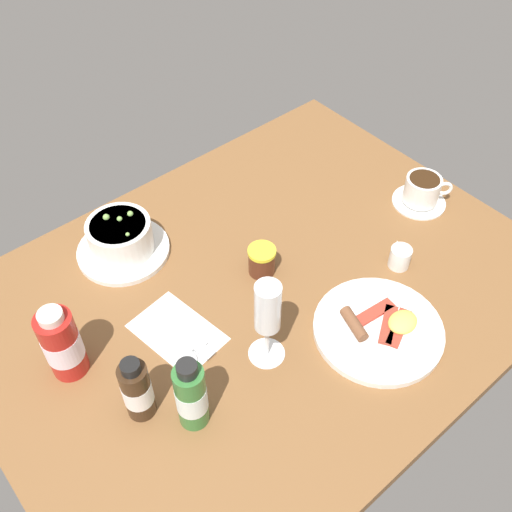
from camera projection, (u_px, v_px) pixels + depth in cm
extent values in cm
cube|color=brown|center=(262.00, 294.00, 119.24)|extent=(110.00, 84.00, 3.00)
cylinder|color=white|center=(124.00, 250.00, 124.51)|extent=(19.18, 19.18, 1.20)
cylinder|color=white|center=(120.00, 236.00, 121.47)|extent=(13.14, 13.14, 7.04)
cylinder|color=beige|center=(118.00, 227.00, 119.47)|extent=(11.30, 11.30, 1.60)
sphere|color=#7BAC52|center=(130.00, 214.00, 120.73)|extent=(1.25, 1.25, 1.25)
sphere|color=#7BAC52|center=(120.00, 219.00, 119.73)|extent=(1.12, 1.12, 1.12)
sphere|color=#7BAC52|center=(128.00, 234.00, 116.78)|extent=(0.83, 0.83, 0.83)
sphere|color=#7BAC52|center=(106.00, 217.00, 120.05)|extent=(1.39, 1.39, 1.39)
cube|color=white|center=(177.00, 332.00, 110.96)|extent=(13.45, 18.35, 0.30)
cube|color=silver|center=(179.00, 324.00, 111.71)|extent=(3.16, 14.03, 0.50)
cube|color=silver|center=(204.00, 351.00, 107.69)|extent=(2.69, 3.87, 0.40)
cube|color=silver|center=(167.00, 332.00, 110.49)|extent=(2.82, 13.01, 0.50)
ellipsoid|color=silver|center=(189.00, 356.00, 106.84)|extent=(2.40, 4.00, 0.60)
cylinder|color=white|center=(419.00, 201.00, 135.06)|extent=(12.01, 12.01, 0.90)
cylinder|color=white|center=(422.00, 189.00, 132.49)|extent=(7.89, 7.89, 6.07)
cylinder|color=#341F0E|center=(424.00, 181.00, 130.62)|extent=(6.71, 6.71, 1.00)
torus|color=white|center=(445.00, 188.00, 132.23)|extent=(3.25, 2.96, 3.60)
cylinder|color=white|center=(400.00, 257.00, 120.79)|extent=(4.32, 4.32, 4.67)
cone|color=white|center=(397.00, 245.00, 120.75)|extent=(2.25, 2.56, 2.27)
cylinder|color=white|center=(267.00, 353.00, 107.80)|extent=(6.67, 6.67, 0.40)
cylinder|color=white|center=(267.00, 339.00, 104.60)|extent=(0.80, 0.80, 8.28)
cylinder|color=white|center=(268.00, 307.00, 97.82)|extent=(4.55, 4.55, 10.15)
cylinder|color=#F7EBBE|center=(268.00, 313.00, 98.94)|extent=(3.73, 3.73, 6.09)
cylinder|color=#4F2617|center=(262.00, 262.00, 119.46)|extent=(5.42, 5.42, 5.39)
cylinder|color=yellow|center=(262.00, 251.00, 117.18)|extent=(5.69, 5.69, 0.80)
cylinder|color=#337233|center=(191.00, 396.00, 94.30)|extent=(5.03, 5.03, 13.95)
cylinder|color=white|center=(191.00, 397.00, 94.50)|extent=(5.13, 5.13, 5.30)
cylinder|color=black|center=(187.00, 369.00, 88.38)|extent=(3.27, 3.27, 2.14)
cylinder|color=#382314|center=(137.00, 391.00, 95.95)|extent=(4.82, 4.82, 12.23)
cylinder|color=white|center=(137.00, 392.00, 96.13)|extent=(4.92, 4.92, 4.65)
cylinder|color=black|center=(130.00, 367.00, 90.77)|extent=(3.13, 3.13, 1.83)
cylinder|color=#B21E19|center=(62.00, 344.00, 100.79)|extent=(6.38, 6.38, 14.23)
cylinder|color=white|center=(63.00, 345.00, 101.00)|extent=(6.51, 6.51, 5.41)
cylinder|color=silver|center=(50.00, 316.00, 94.99)|extent=(4.15, 4.15, 1.53)
cylinder|color=white|center=(378.00, 330.00, 110.68)|extent=(24.21, 24.21, 1.40)
cube|color=#AD3828|center=(399.00, 328.00, 109.76)|extent=(9.22, 5.75, 0.60)
cube|color=#AE3828|center=(374.00, 313.00, 112.07)|extent=(9.21, 3.37, 0.60)
cube|color=#943828|center=(388.00, 325.00, 110.22)|extent=(8.90, 6.82, 0.60)
cylinder|color=brown|center=(354.00, 324.00, 109.26)|extent=(4.20, 7.34, 2.20)
ellipsoid|color=#F2D859|center=(403.00, 322.00, 109.77)|extent=(6.00, 4.80, 2.40)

